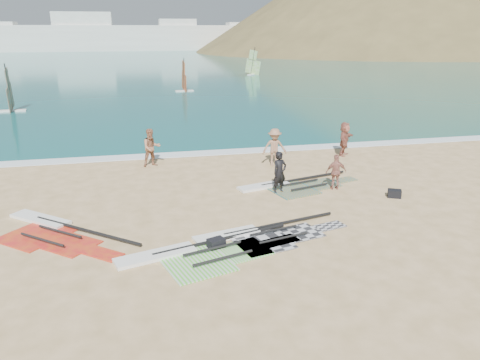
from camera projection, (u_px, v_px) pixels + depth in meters
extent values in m
plane|color=#E4BA85|center=(301.00, 240.00, 16.16)|extent=(300.00, 300.00, 0.00)
cube|color=#0D535E|center=(150.00, 53.00, 138.71)|extent=(300.00, 240.00, 0.06)
cube|color=white|center=(231.00, 152.00, 27.58)|extent=(300.00, 1.20, 0.04)
cube|color=white|center=(84.00, 38.00, 150.03)|extent=(160.00, 8.00, 8.00)
cube|color=white|center=(0.00, 37.00, 144.69)|extent=(10.00, 7.00, 9.00)
cube|color=white|center=(84.00, 32.00, 149.41)|extent=(18.00, 7.00, 12.00)
cube|color=white|center=(178.00, 35.00, 155.94)|extent=(12.00, 7.00, 10.00)
cube|color=white|center=(250.00, 36.00, 161.28)|extent=(16.00, 7.00, 9.00)
cube|color=white|center=(305.00, 33.00, 165.12)|extent=(10.00, 7.00, 11.00)
cone|color=brown|center=(411.00, 51.00, 154.48)|extent=(143.00, 143.00, 45.00)
cube|color=#2B2A2D|center=(261.00, 241.00, 15.99)|extent=(2.20, 2.34, 0.04)
cube|color=#2B2A2D|center=(300.00, 233.00, 16.65)|extent=(1.65, 1.58, 0.04)
cube|color=#2B2A2D|center=(329.00, 226.00, 17.19)|extent=(1.29, 0.86, 0.04)
cylinder|color=black|center=(280.00, 223.00, 17.26)|extent=(4.44, 1.18, 0.11)
cylinder|color=black|center=(274.00, 230.00, 16.53)|extent=(1.84, 0.52, 0.08)
cylinder|color=black|center=(284.00, 238.00, 15.94)|extent=(1.84, 0.52, 0.08)
cube|color=white|center=(227.00, 235.00, 16.36)|extent=(2.46, 1.18, 0.12)
cube|color=#53D52A|center=(196.00, 263.00, 14.54)|extent=(2.48, 2.63, 0.04)
cube|color=#53D52A|center=(244.00, 250.00, 15.34)|extent=(1.85, 1.78, 0.04)
cube|color=#53D52A|center=(280.00, 241.00, 15.99)|extent=(1.43, 0.99, 0.04)
cylinder|color=black|center=(222.00, 239.00, 15.98)|extent=(4.82, 1.51, 0.12)
cylinder|color=black|center=(213.00, 248.00, 15.17)|extent=(2.00, 0.66, 0.09)
cylinder|color=black|center=(223.00, 258.00, 14.53)|extent=(2.00, 0.66, 0.09)
cube|color=white|center=(156.00, 256.00, 14.90)|extent=(2.69, 1.41, 0.12)
cube|color=orange|center=(292.00, 190.00, 21.11)|extent=(2.33, 2.48, 0.04)
cube|color=orange|center=(321.00, 184.00, 21.85)|extent=(1.74, 1.67, 0.04)
cube|color=orange|center=(343.00, 180.00, 22.44)|extent=(1.36, 0.92, 0.04)
cylinder|color=black|center=(304.00, 178.00, 22.47)|extent=(4.61, 1.35, 0.11)
cylinder|color=black|center=(300.00, 182.00, 21.70)|extent=(1.91, 0.59, 0.08)
cylinder|color=black|center=(309.00, 187.00, 21.09)|extent=(1.91, 0.59, 0.08)
cube|color=white|center=(263.00, 186.00, 21.47)|extent=(2.56, 1.30, 0.12)
cube|color=red|center=(37.00, 235.00, 16.50)|extent=(2.88, 2.91, 0.04)
cube|color=red|center=(72.00, 245.00, 15.72)|extent=(2.06, 2.05, 0.04)
cube|color=red|center=(103.00, 254.00, 15.10)|extent=(1.41, 1.34, 0.04)
cylinder|color=black|center=(86.00, 230.00, 16.66)|extent=(3.85, 3.33, 0.12)
cylinder|color=black|center=(60.00, 231.00, 16.43)|extent=(1.61, 1.40, 0.09)
cylinder|color=black|center=(42.00, 240.00, 15.80)|extent=(1.61, 1.40, 0.09)
cube|color=white|center=(40.00, 219.00, 17.74)|extent=(2.42, 2.22, 0.12)
cube|color=black|center=(216.00, 244.00, 15.47)|extent=(0.65, 0.56, 0.34)
cube|color=black|center=(394.00, 194.00, 20.19)|extent=(0.68, 0.60, 0.34)
imported|color=black|center=(280.00, 173.00, 20.49)|extent=(0.80, 0.66, 1.88)
imported|color=#A46C4D|center=(151.00, 148.00, 24.55)|extent=(1.13, 0.97, 2.00)
imported|color=#966B51|center=(274.00, 147.00, 24.63)|extent=(1.35, 0.84, 2.00)
imported|color=#A76859|center=(336.00, 172.00, 21.00)|extent=(0.98, 0.48, 1.63)
imported|color=#A25C4A|center=(344.00, 139.00, 26.67)|extent=(1.59, 1.74, 1.93)
cube|color=white|center=(12.00, 111.00, 41.04)|extent=(2.33, 0.81, 0.13)
cube|color=#E63C05|center=(10.00, 98.00, 40.69)|extent=(0.23, 2.81, 2.50)
cube|color=#E63C05|center=(7.00, 78.00, 40.16)|extent=(0.16, 1.58, 1.74)
cylinder|color=black|center=(9.00, 87.00, 40.40)|extent=(0.14, 0.80, 3.97)
cube|color=white|center=(184.00, 91.00, 54.26)|extent=(2.15, 0.81, 0.12)
cube|color=#B42309|center=(184.00, 82.00, 53.95)|extent=(0.31, 2.57, 2.29)
cube|color=#B42309|center=(184.00, 68.00, 53.46)|extent=(0.20, 1.45, 1.59)
cylinder|color=black|center=(184.00, 74.00, 53.68)|extent=(0.16, 0.73, 3.63)
cube|color=white|center=(253.00, 74.00, 73.56)|extent=(2.14, 2.14, 0.14)
cube|color=#6FB41A|center=(253.00, 67.00, 73.21)|extent=(2.07, 2.08, 2.56)
cube|color=#6FB41A|center=(253.00, 55.00, 72.67)|extent=(1.18, 1.19, 1.78)
cylinder|color=black|center=(253.00, 61.00, 72.91)|extent=(0.64, 0.64, 4.05)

